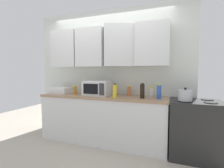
{
  "coord_description": "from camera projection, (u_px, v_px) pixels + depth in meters",
  "views": [
    {
      "loc": [
        1.26,
        -3.17,
        1.34
      ],
      "look_at": [
        0.17,
        -0.25,
        1.12
      ],
      "focal_mm": 26.69,
      "sensor_mm": 36.0,
      "label": 1
    }
  ],
  "objects": [
    {
      "name": "ground_plane",
      "position": [
        85.0,
        159.0,
        2.57
      ],
      "size": [
        8.0,
        8.0,
        0.0
      ],
      "primitive_type": "plane",
      "color": "#B2A899"
    },
    {
      "name": "wall_back_with_cabinets",
      "position": [
        107.0,
        60.0,
        3.32
      ],
      "size": [
        3.29,
        0.52,
        2.6
      ],
      "color": "silver",
      "rests_on": "ground_plane"
    },
    {
      "name": "counter_run",
      "position": [
        103.0,
        119.0,
        3.19
      ],
      "size": [
        2.42,
        0.63,
        0.9
      ],
      "color": "silver",
      "rests_on": "ground_plane"
    },
    {
      "name": "stove_range",
      "position": [
        195.0,
        129.0,
        2.61
      ],
      "size": [
        0.76,
        0.64,
        0.91
      ],
      "color": "black",
      "rests_on": "ground_plane"
    },
    {
      "name": "kettle",
      "position": [
        185.0,
        95.0,
        2.5
      ],
      "size": [
        0.2,
        0.2,
        0.2
      ],
      "color": "#B2B2B7",
      "rests_on": "stove_range"
    },
    {
      "name": "microwave",
      "position": [
        97.0,
        88.0,
        3.16
      ],
      "size": [
        0.48,
        0.37,
        0.28
      ],
      "color": "silver",
      "rests_on": "counter_run"
    },
    {
      "name": "dish_rack",
      "position": [
        61.0,
        90.0,
        3.49
      ],
      "size": [
        0.38,
        0.3,
        0.12
      ],
      "primitive_type": "cube",
      "color": "silver",
      "rests_on": "counter_run"
    },
    {
      "name": "bottle_spice_jar",
      "position": [
        129.0,
        91.0,
        3.12
      ],
      "size": [
        0.07,
        0.07,
        0.2
      ],
      "color": "#BC6638",
      "rests_on": "counter_run"
    },
    {
      "name": "bottle_yellow_mustard",
      "position": [
        115.0,
        91.0,
        2.84
      ],
      "size": [
        0.07,
        0.07,
        0.25
      ],
      "color": "gold",
      "rests_on": "counter_run"
    },
    {
      "name": "bottle_amber_vinegar",
      "position": [
        75.0,
        90.0,
        3.3
      ],
      "size": [
        0.07,
        0.07,
        0.18
      ],
      "color": "#AD701E",
      "rests_on": "counter_run"
    },
    {
      "name": "bottle_soy_dark",
      "position": [
        142.0,
        91.0,
        2.81
      ],
      "size": [
        0.08,
        0.08,
        0.26
      ],
      "color": "black",
      "rests_on": "counter_run"
    },
    {
      "name": "bottle_blue_cleaner",
      "position": [
        159.0,
        92.0,
        2.74
      ],
      "size": [
        0.07,
        0.07,
        0.25
      ],
      "color": "#2D56B7",
      "rests_on": "counter_run"
    },
    {
      "name": "bottle_white_jar",
      "position": [
        151.0,
        92.0,
        3.05
      ],
      "size": [
        0.07,
        0.07,
        0.18
      ],
      "color": "white",
      "rests_on": "counter_run"
    }
  ]
}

